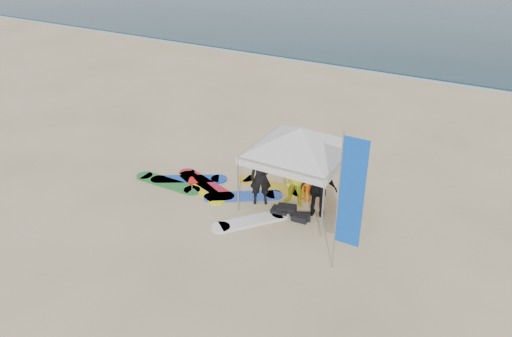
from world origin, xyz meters
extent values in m
plane|color=beige|center=(0.00, 0.00, 0.00)|extent=(120.00, 120.00, 0.00)
cube|color=silver|center=(0.00, 18.20, 0.00)|extent=(160.00, 1.20, 0.01)
imported|color=black|center=(0.64, 2.68, 0.90)|extent=(0.78, 0.71, 1.80)
imported|color=yellow|center=(1.63, 3.07, 0.86)|extent=(0.86, 0.68, 1.72)
imported|color=orange|center=(1.76, 3.52, 0.87)|extent=(1.16, 0.72, 1.73)
imported|color=black|center=(2.44, 2.89, 0.90)|extent=(1.13, 0.70, 1.80)
imported|color=red|center=(1.62, 4.06, 0.81)|extent=(0.89, 0.68, 1.62)
imported|color=orange|center=(3.39, 3.76, 0.52)|extent=(0.59, 1.00, 1.03)
cylinder|color=#A5A5A8|center=(0.27, 4.64, 0.90)|extent=(0.05, 0.05, 1.79)
cylinder|color=#A5A5A8|center=(2.95, 4.64, 0.90)|extent=(0.05, 0.05, 1.79)
cylinder|color=#A5A5A8|center=(0.27, 1.96, 0.90)|extent=(0.05, 0.05, 1.79)
cylinder|color=#A5A5A8|center=(2.95, 1.96, 0.90)|extent=(0.05, 0.05, 1.79)
cube|color=white|center=(1.61, 1.96, 1.67)|extent=(2.79, 0.02, 0.24)
cube|color=white|center=(1.61, 4.64, 1.67)|extent=(2.79, 0.02, 0.24)
cube|color=white|center=(0.27, 3.30, 1.67)|extent=(0.02, 2.79, 0.24)
cube|color=white|center=(2.95, 3.30, 1.67)|extent=(0.02, 2.79, 0.24)
pyramid|color=white|center=(1.61, 3.30, 2.51)|extent=(3.80, 3.80, 0.72)
cylinder|color=#A5A5A8|center=(3.74, 0.83, 1.89)|extent=(0.04, 0.04, 3.79)
cube|color=blue|center=(4.06, 0.83, 2.27)|extent=(0.60, 0.03, 2.81)
cylinder|color=#A5A5A8|center=(-1.50, 2.03, 0.30)|extent=(0.02, 0.02, 0.60)
cone|color=red|center=(-1.38, 2.03, 0.50)|extent=(0.28, 0.28, 0.28)
cube|color=black|center=(1.59, 2.57, 0.11)|extent=(0.64, 0.51, 0.22)
cube|color=black|center=(2.12, 2.37, 0.09)|extent=(0.48, 0.33, 0.18)
cube|color=black|center=(1.43, 2.42, 0.08)|extent=(0.56, 0.48, 0.16)
cube|color=black|center=(2.21, 2.47, 0.10)|extent=(0.44, 0.39, 0.20)
cube|color=white|center=(0.92, 1.61, 0.04)|extent=(1.59, 1.79, 0.07)
cube|color=gold|center=(0.50, 3.71, 0.04)|extent=(2.02, 0.56, 0.07)
cube|color=#20782F|center=(-2.62, 2.18, 0.04)|extent=(1.98, 0.54, 0.07)
cube|color=blue|center=(-0.01, 2.68, 0.04)|extent=(1.93, 1.54, 0.07)
cube|color=#EEF419|center=(-1.49, 2.50, 0.04)|extent=(2.01, 1.34, 0.07)
cube|color=#1645BB|center=(-2.15, 2.72, 0.04)|extent=(2.01, 1.51, 0.07)
cube|color=red|center=(-1.48, 2.73, 0.04)|extent=(2.20, 1.20, 0.07)
camera|label=1|loc=(7.04, -8.88, 8.15)|focal=35.00mm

